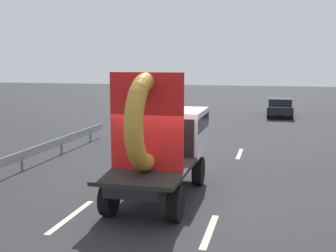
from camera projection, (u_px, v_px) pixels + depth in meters
ground_plane at (163, 206)px, 11.29m from camera, size 120.00×120.00×0.00m
flatbed_truck at (164, 137)px, 12.28m from camera, size 2.02×5.14×3.56m
distant_sedan at (280, 107)px, 29.79m from camera, size 1.72×4.01×1.31m
guardrail at (43, 149)px, 16.21m from camera, size 0.10×11.50×0.71m
lane_dash_left_near at (71, 216)px, 10.53m from camera, size 0.16×2.37×0.01m
lane_dash_left_far at (155, 153)px, 17.96m from camera, size 0.16×2.58×0.01m
lane_dash_right_near at (210, 231)px, 9.61m from camera, size 0.16×2.02×0.01m
lane_dash_right_far at (240, 154)px, 17.73m from camera, size 0.16×2.05×0.01m
oncoming_car at (166, 100)px, 35.35m from camera, size 1.67×3.89×1.27m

